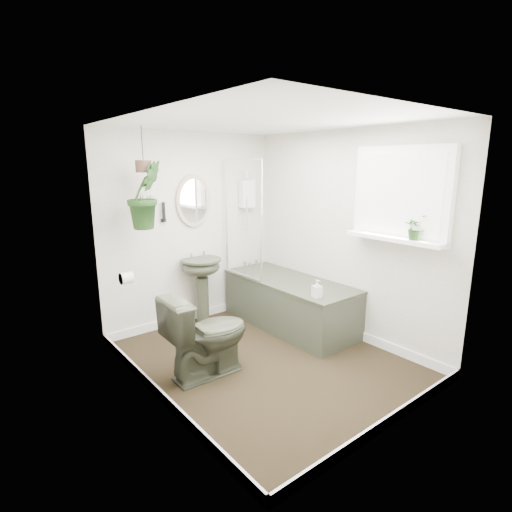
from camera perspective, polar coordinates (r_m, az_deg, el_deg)
floor at (r=4.17m, az=1.33°, el=-14.70°), size 2.30×2.80×0.02m
ceiling at (r=3.71m, az=1.53°, el=18.87°), size 2.30×2.80×0.02m
wall_back at (r=4.92m, az=-9.21°, el=3.73°), size 2.30×0.02×2.30m
wall_front at (r=2.88m, az=19.82°, el=-3.55°), size 2.30×0.02×2.30m
wall_left at (r=3.18m, az=-14.84°, el=-1.67°), size 0.02×2.80×2.30m
wall_right at (r=4.60m, az=12.59°, el=2.92°), size 0.02×2.80×2.30m
skirting at (r=4.15m, az=1.33°, el=-13.97°), size 2.30×2.80×0.10m
bathtub at (r=4.89m, az=4.81°, el=-6.65°), size 0.72×1.72×0.58m
bath_screen at (r=4.81m, az=-1.88°, el=5.24°), size 0.04×0.72×1.40m
shower_box at (r=5.25m, az=-1.29°, el=8.87°), size 0.20×0.10×0.35m
oval_mirror at (r=4.86m, az=-8.86°, el=7.78°), size 0.46×0.03×0.62m
wall_sconce at (r=4.67m, az=-13.03°, el=6.17°), size 0.04×0.04×0.22m
toilet_roll_holder at (r=3.89m, az=-18.03°, el=-3.01°), size 0.11×0.11×0.11m
window_recess at (r=4.08m, az=20.03°, el=8.29°), size 0.08×1.00×0.90m
window_sill at (r=4.07m, az=19.06°, el=2.38°), size 0.18×1.00×0.04m
window_blinds at (r=4.04m, az=19.69°, el=8.28°), size 0.01×0.86×0.76m
toilet at (r=3.77m, az=-7.01°, el=-11.01°), size 0.80×0.47×0.81m
pedestal_sink at (r=4.96m, az=-7.67°, el=-4.94°), size 0.56×0.50×0.82m
sill_plant at (r=3.93m, az=21.88°, el=3.86°), size 0.24×0.21×0.24m
hanging_plant at (r=4.27m, az=-15.54°, el=8.40°), size 0.42×0.36×0.69m
soap_bottle at (r=4.18m, az=8.72°, el=-4.65°), size 0.09×0.10×0.19m
hanging_pot at (r=4.26m, az=-15.77°, el=12.23°), size 0.16×0.16×0.12m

